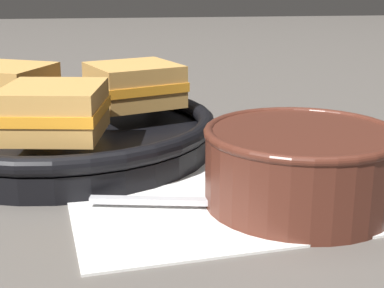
# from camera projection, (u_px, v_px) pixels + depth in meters

# --- Properties ---
(ground_plane) EXTENTS (4.00, 4.00, 0.00)m
(ground_plane) POSITION_uv_depth(u_px,v_px,m) (184.00, 185.00, 0.54)
(ground_plane) COLOR #56514C
(napkin) EXTENTS (0.26, 0.23, 0.00)m
(napkin) POSITION_uv_depth(u_px,v_px,m) (212.00, 199.00, 0.50)
(napkin) COLOR white
(napkin) RESTS_ON ground_plane
(soup_bowl) EXTENTS (0.16, 0.16, 0.07)m
(soup_bowl) POSITION_uv_depth(u_px,v_px,m) (300.00, 162.00, 0.48)
(soup_bowl) COLOR #4C2319
(soup_bowl) RESTS_ON ground_plane
(spoon) EXTENTS (0.17, 0.05, 0.01)m
(spoon) POSITION_uv_depth(u_px,v_px,m) (237.00, 202.00, 0.47)
(spoon) COLOR #B7B7BC
(spoon) RESTS_ON napkin
(skillet) EXTENTS (0.35, 0.39, 0.04)m
(skillet) POSITION_uv_depth(u_px,v_px,m) (67.00, 133.00, 0.63)
(skillet) COLOR black
(skillet) RESTS_ON ground_plane
(sandwich_near_left) EXTENTS (0.12, 0.12, 0.05)m
(sandwich_near_left) POSITION_uv_depth(u_px,v_px,m) (134.00, 84.00, 0.66)
(sandwich_near_left) COLOR #C18E47
(sandwich_near_left) RESTS_ON skillet
(sandwich_near_right) EXTENTS (0.12, 0.12, 0.05)m
(sandwich_near_right) POSITION_uv_depth(u_px,v_px,m) (5.00, 86.00, 0.65)
(sandwich_near_right) COLOR #C18E47
(sandwich_near_right) RESTS_ON skillet
(sandwich_far_left) EXTENTS (0.10, 0.11, 0.05)m
(sandwich_far_left) POSITION_uv_depth(u_px,v_px,m) (54.00, 111.00, 0.54)
(sandwich_far_left) COLOR #C18E47
(sandwich_far_left) RESTS_ON skillet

